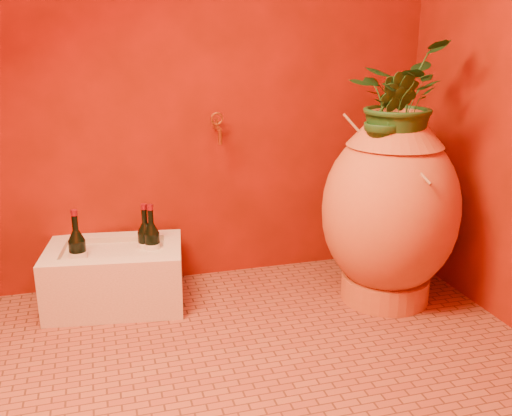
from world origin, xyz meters
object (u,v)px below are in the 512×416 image
object	(u,v)px
stone_basin	(116,276)
wine_bottle_a	(78,254)
wine_bottle_b	(146,245)
amphora	(390,209)
wine_bottle_c	(152,246)
wall_tap	(218,126)

from	to	relation	value
stone_basin	wine_bottle_a	world-z (taller)	wine_bottle_a
stone_basin	wine_bottle_b	size ratio (longest dim) A/B	2.15
amphora	wine_bottle_c	xyz separation A→B (m)	(-1.16, 0.33, -0.19)
amphora	stone_basin	xyz separation A→B (m)	(-1.35, 0.32, -0.34)
stone_basin	wall_tap	xyz separation A→B (m)	(0.58, 0.17, 0.72)
wine_bottle_c	amphora	bearing A→B (deg)	-15.68
wine_bottle_a	wine_bottle_b	bearing A→B (deg)	9.74
wine_bottle_a	wine_bottle_b	world-z (taller)	wine_bottle_a
amphora	wine_bottle_a	size ratio (longest dim) A/B	2.78
wall_tap	wine_bottle_c	bearing A→B (deg)	-156.97
stone_basin	wine_bottle_b	bearing A→B (deg)	10.92
stone_basin	wine_bottle_c	size ratio (longest dim) A/B	2.13
stone_basin	wine_bottle_c	bearing A→B (deg)	0.97
wine_bottle_a	wine_bottle_b	distance (m)	0.34
amphora	wine_bottle_b	distance (m)	1.26
wine_bottle_b	wall_tap	bearing A→B (deg)	18.17
stone_basin	wine_bottle_b	distance (m)	0.22
stone_basin	wine_bottle_c	distance (m)	0.24
wall_tap	wine_bottle_b	bearing A→B (deg)	-161.83
wine_bottle_c	wine_bottle_b	bearing A→B (deg)	135.35
wine_bottle_b	wine_bottle_c	xyz separation A→B (m)	(0.03, -0.03, 0.00)
wine_bottle_b	stone_basin	bearing A→B (deg)	-169.08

